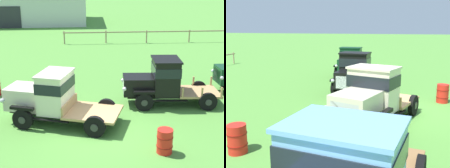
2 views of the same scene
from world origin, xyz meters
TOP-DOWN VIEW (x-y plane):
  - ground_plane at (0.00, 0.00)m, footprint 240.00×240.00m
  - paddock_fence at (4.94, 17.39)m, footprint 15.18×0.37m
  - vintage_truck_second_in_line at (-2.16, 1.21)m, footprint 5.34×3.29m
  - vintage_truck_midrow_center at (3.07, 2.92)m, footprint 4.87×2.18m
  - oil_drum_beside_row at (2.20, -1.80)m, footprint 0.61×0.61m

SIDE VIEW (x-z plane):
  - ground_plane at x=0.00m, z-range 0.00..0.00m
  - oil_drum_beside_row at x=2.20m, z-range 0.00..0.94m
  - paddock_fence at x=4.94m, z-range 0.27..1.41m
  - vintage_truck_second_in_line at x=-2.16m, z-range 0.04..2.35m
  - vintage_truck_midrow_center at x=3.07m, z-range 0.05..2.38m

